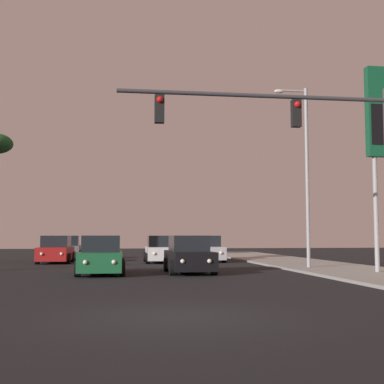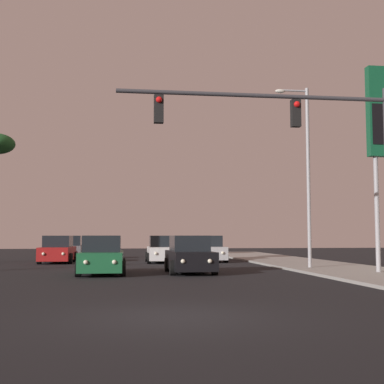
{
  "view_description": "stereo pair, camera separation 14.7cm",
  "coord_description": "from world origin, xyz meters",
  "px_view_note": "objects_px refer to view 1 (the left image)",
  "views": [
    {
      "loc": [
        -1.19,
        -11.19,
        1.67
      ],
      "look_at": [
        1.57,
        8.47,
        3.3
      ],
      "focal_mm": 50.0,
      "sensor_mm": 36.0,
      "label": 1
    },
    {
      "loc": [
        -1.05,
        -11.21,
        1.67
      ],
      "look_at": [
        1.57,
        8.47,
        3.3
      ],
      "focal_mm": 50.0,
      "sensor_mm": 36.0,
      "label": 2
    }
  ],
  "objects_px": {
    "car_white": "(161,250)",
    "street_lamp": "(304,167)",
    "car_black": "(189,256)",
    "car_red": "(56,251)",
    "car_silver": "(206,250)",
    "car_green": "(101,257)",
    "car_grey": "(67,249)",
    "traffic_light_mast": "(309,140)"
  },
  "relations": [
    {
      "from": "car_silver",
      "to": "car_black",
      "type": "bearing_deg",
      "value": 75.99
    },
    {
      "from": "street_lamp",
      "to": "car_white",
      "type": "bearing_deg",
      "value": 128.5
    },
    {
      "from": "car_silver",
      "to": "car_grey",
      "type": "relative_size",
      "value": 0.99
    },
    {
      "from": "car_black",
      "to": "traffic_light_mast",
      "type": "height_order",
      "value": "traffic_light_mast"
    },
    {
      "from": "car_silver",
      "to": "car_grey",
      "type": "xyz_separation_m",
      "value": [
        -9.24,
        4.69,
        0.0
      ]
    },
    {
      "from": "car_silver",
      "to": "car_white",
      "type": "height_order",
      "value": "same"
    },
    {
      "from": "traffic_light_mast",
      "to": "street_lamp",
      "type": "distance_m",
      "value": 9.4
    },
    {
      "from": "car_red",
      "to": "car_black",
      "type": "bearing_deg",
      "value": 126.8
    },
    {
      "from": "car_grey",
      "to": "traffic_light_mast",
      "type": "distance_m",
      "value": 24.71
    },
    {
      "from": "car_red",
      "to": "street_lamp",
      "type": "xyz_separation_m",
      "value": [
        12.99,
        -8.47,
        4.36
      ]
    },
    {
      "from": "car_silver",
      "to": "car_black",
      "type": "relative_size",
      "value": 1.0
    },
    {
      "from": "car_green",
      "to": "car_black",
      "type": "xyz_separation_m",
      "value": [
        3.89,
        0.28,
        0.0
      ]
    },
    {
      "from": "car_white",
      "to": "street_lamp",
      "type": "height_order",
      "value": "street_lamp"
    },
    {
      "from": "car_white",
      "to": "car_grey",
      "type": "distance_m",
      "value": 8.18
    },
    {
      "from": "car_green",
      "to": "car_white",
      "type": "xyz_separation_m",
      "value": [
        3.42,
        9.99,
        0.0
      ]
    },
    {
      "from": "car_black",
      "to": "car_white",
      "type": "bearing_deg",
      "value": -88.58
    },
    {
      "from": "car_grey",
      "to": "traffic_light_mast",
      "type": "xyz_separation_m",
      "value": [
        9.72,
        -22.36,
        4.05
      ]
    },
    {
      "from": "car_black",
      "to": "car_red",
      "type": "relative_size",
      "value": 1.0
    },
    {
      "from": "car_red",
      "to": "traffic_light_mast",
      "type": "height_order",
      "value": "traffic_light_mast"
    },
    {
      "from": "car_grey",
      "to": "car_silver",
      "type": "bearing_deg",
      "value": 151.31
    },
    {
      "from": "car_white",
      "to": "street_lamp",
      "type": "bearing_deg",
      "value": 129.27
    },
    {
      "from": "car_silver",
      "to": "car_black",
      "type": "distance_m",
      "value": 10.6
    },
    {
      "from": "car_black",
      "to": "car_grey",
      "type": "bearing_deg",
      "value": -67.21
    },
    {
      "from": "car_silver",
      "to": "car_red",
      "type": "distance_m",
      "value": 9.47
    },
    {
      "from": "car_green",
      "to": "car_black",
      "type": "bearing_deg",
      "value": -175.13
    },
    {
      "from": "car_white",
      "to": "street_lamp",
      "type": "relative_size",
      "value": 0.48
    },
    {
      "from": "car_green",
      "to": "street_lamp",
      "type": "height_order",
      "value": "street_lamp"
    },
    {
      "from": "car_green",
      "to": "traffic_light_mast",
      "type": "distance_m",
      "value": 10.68
    },
    {
      "from": "car_black",
      "to": "traffic_light_mast",
      "type": "xyz_separation_m",
      "value": [
        2.99,
        -7.37,
        4.05
      ]
    },
    {
      "from": "car_red",
      "to": "street_lamp",
      "type": "bearing_deg",
      "value": 148.85
    },
    {
      "from": "car_green",
      "to": "car_black",
      "type": "distance_m",
      "value": 3.9
    },
    {
      "from": "car_black",
      "to": "street_lamp",
      "type": "distance_m",
      "value": 7.6
    },
    {
      "from": "car_silver",
      "to": "car_red",
      "type": "bearing_deg",
      "value": 1.59
    },
    {
      "from": "car_silver",
      "to": "car_grey",
      "type": "bearing_deg",
      "value": -27.17
    },
    {
      "from": "traffic_light_mast",
      "to": "street_lamp",
      "type": "height_order",
      "value": "street_lamp"
    },
    {
      "from": "car_silver",
      "to": "car_white",
      "type": "relative_size",
      "value": 1.0
    },
    {
      "from": "car_silver",
      "to": "car_black",
      "type": "xyz_separation_m",
      "value": [
        -2.52,
        -10.3,
        0.0
      ]
    },
    {
      "from": "car_black",
      "to": "car_red",
      "type": "distance_m",
      "value": 12.17
    },
    {
      "from": "car_green",
      "to": "traffic_light_mast",
      "type": "relative_size",
      "value": 0.48
    },
    {
      "from": "car_black",
      "to": "car_red",
      "type": "xyz_separation_m",
      "value": [
        -6.95,
        9.99,
        0.0
      ]
    },
    {
      "from": "car_green",
      "to": "car_grey",
      "type": "height_order",
      "value": "same"
    },
    {
      "from": "car_red",
      "to": "car_white",
      "type": "bearing_deg",
      "value": 179.5
    }
  ]
}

